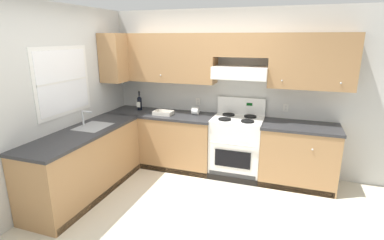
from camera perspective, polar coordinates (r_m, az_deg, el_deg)
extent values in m
plane|color=beige|center=(3.96, -4.34, -16.67)|extent=(7.04, 7.04, 0.00)
cube|color=silver|center=(4.84, 8.05, 5.51)|extent=(4.68, 0.12, 2.55)
cube|color=#A87A4C|center=(4.88, -5.28, 11.89)|extent=(1.69, 0.34, 0.76)
cube|color=#A87A4C|center=(4.46, 22.18, 10.48)|extent=(1.14, 0.34, 0.76)
cube|color=#A87A4C|center=(4.50, 9.71, 14.11)|extent=(0.80, 0.34, 0.34)
cube|color=white|center=(4.49, 9.39, 9.13)|extent=(0.80, 0.46, 0.17)
cube|color=white|center=(4.29, 8.84, 7.83)|extent=(0.80, 0.03, 0.04)
sphere|color=silver|center=(4.74, -6.11, 8.60)|extent=(0.02, 0.02, 0.02)
sphere|color=silver|center=(4.30, 16.97, 7.30)|extent=(0.02, 0.02, 0.02)
sphere|color=silver|center=(4.34, 26.84, 6.37)|extent=(0.02, 0.02, 0.02)
cube|color=silver|center=(4.95, 1.18, 3.59)|extent=(0.08, 0.01, 0.12)
cube|color=silver|center=(4.94, 1.16, 3.82)|extent=(0.03, 0.00, 0.03)
cube|color=silver|center=(4.95, 1.16, 3.33)|extent=(0.03, 0.00, 0.03)
cube|color=silver|center=(4.72, 17.67, 2.26)|extent=(0.08, 0.01, 0.12)
cube|color=silver|center=(4.71, 17.69, 2.50)|extent=(0.03, 0.00, 0.03)
cube|color=silver|center=(4.72, 17.64, 1.98)|extent=(0.03, 0.00, 0.03)
cube|color=silver|center=(4.42, -23.87, 3.36)|extent=(0.12, 4.00, 2.55)
cube|color=white|center=(4.34, -23.78, 6.86)|extent=(0.04, 1.00, 0.92)
cube|color=white|center=(4.32, -23.58, 6.86)|extent=(0.01, 0.90, 0.82)
cube|color=white|center=(4.32, -23.55, 6.86)|extent=(0.01, 0.90, 0.02)
cube|color=#A87A4C|center=(5.07, -13.99, 11.65)|extent=(0.34, 0.64, 0.76)
cube|color=#A87A4C|center=(5.04, -5.71, -3.88)|extent=(1.75, 0.61, 0.87)
cube|color=#2D2D30|center=(4.91, -5.85, 1.13)|extent=(1.78, 0.63, 0.04)
cube|color=#A87A4C|center=(4.62, 19.81, -6.61)|extent=(1.06, 0.61, 0.87)
cube|color=#2D2D30|center=(4.48, 20.34, -1.20)|extent=(1.08, 0.63, 0.04)
cube|color=black|center=(4.66, 3.43, -10.73)|extent=(3.54, 0.06, 0.09)
sphere|color=silver|center=(4.85, -11.11, -1.84)|extent=(0.03, 0.03, 0.03)
sphere|color=silver|center=(4.25, 22.26, -5.29)|extent=(0.03, 0.03, 0.03)
cube|color=#A87A4C|center=(4.35, -19.90, -8.04)|extent=(0.61, 1.89, 0.87)
cube|color=#2D2D30|center=(4.20, -20.47, -2.32)|extent=(0.63, 1.91, 0.04)
cube|color=black|center=(4.36, -16.51, -13.37)|extent=(0.06, 1.85, 0.09)
cube|color=#999B9E|center=(4.37, -18.56, -1.24)|extent=(0.40, 0.48, 0.01)
cube|color=#28282B|center=(4.39, -18.48, -2.14)|extent=(0.34, 0.42, 0.14)
cylinder|color=silver|center=(4.43, -20.33, 0.37)|extent=(0.03, 0.03, 0.22)
cylinder|color=silver|center=(4.36, -19.64, 1.55)|extent=(0.16, 0.02, 0.02)
cube|color=white|center=(4.68, 8.57, -5.30)|extent=(0.76, 0.58, 0.91)
cube|color=black|center=(4.44, 7.82, -7.51)|extent=(0.53, 0.01, 0.26)
cylinder|color=silver|center=(4.33, 7.88, -4.70)|extent=(0.65, 0.02, 0.02)
cube|color=#333333|center=(4.56, 7.69, -10.80)|extent=(0.70, 0.01, 0.11)
cube|color=white|center=(4.54, 8.81, 0.18)|extent=(0.76, 0.58, 0.02)
cube|color=white|center=(4.76, 9.47, 2.59)|extent=(0.76, 0.04, 0.29)
cube|color=#053F0C|center=(4.72, 11.05, 3.00)|extent=(0.09, 0.01, 0.04)
cylinder|color=black|center=(4.43, 6.33, 0.15)|extent=(0.19, 0.19, 0.02)
cylinder|color=black|center=(4.43, 6.33, 0.08)|extent=(0.07, 0.07, 0.01)
cylinder|color=black|center=(4.37, 10.67, -0.23)|extent=(0.19, 0.19, 0.02)
cylinder|color=black|center=(4.37, 10.67, -0.31)|extent=(0.07, 0.07, 0.01)
cylinder|color=black|center=(4.69, 7.09, 1.02)|extent=(0.19, 0.19, 0.02)
cylinder|color=black|center=(4.70, 7.09, 0.95)|extent=(0.07, 0.07, 0.01)
cylinder|color=black|center=(4.64, 11.20, 0.66)|extent=(0.19, 0.19, 0.02)
cylinder|color=black|center=(4.64, 11.19, 0.59)|extent=(0.07, 0.07, 0.01)
cylinder|color=white|center=(4.79, 6.96, 2.45)|extent=(0.04, 0.02, 0.04)
cylinder|color=white|center=(4.76, 8.61, 2.31)|extent=(0.04, 0.02, 0.04)
cylinder|color=white|center=(4.74, 10.28, 2.17)|extent=(0.04, 0.02, 0.04)
cylinder|color=white|center=(4.72, 11.96, 2.03)|extent=(0.04, 0.02, 0.04)
cylinder|color=black|center=(5.16, -10.10, 3.08)|extent=(0.08, 0.08, 0.21)
cone|color=black|center=(5.13, -10.17, 4.41)|extent=(0.08, 0.08, 0.04)
cylinder|color=black|center=(5.12, -10.20, 5.05)|extent=(0.03, 0.03, 0.08)
cylinder|color=black|center=(5.12, -10.21, 5.40)|extent=(0.03, 0.03, 0.02)
cube|color=silver|center=(5.12, -10.32, 2.94)|extent=(0.07, 0.00, 0.09)
cube|color=beige|center=(4.79, -5.56, 1.13)|extent=(0.24, 0.16, 0.02)
cube|color=beige|center=(4.71, -6.04, 1.14)|extent=(0.30, 0.01, 0.06)
cube|color=beige|center=(4.87, -5.12, 1.66)|extent=(0.30, 0.01, 0.06)
cube|color=beige|center=(4.85, -7.13, 1.54)|extent=(0.01, 0.17, 0.06)
cube|color=beige|center=(4.73, -3.97, 1.27)|extent=(0.01, 0.17, 0.06)
cylinder|color=white|center=(4.77, 0.66, 1.77)|extent=(0.11, 0.12, 0.12)
cylinder|color=#9E7A51|center=(4.79, 0.05, 1.82)|extent=(0.01, 0.04, 0.04)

